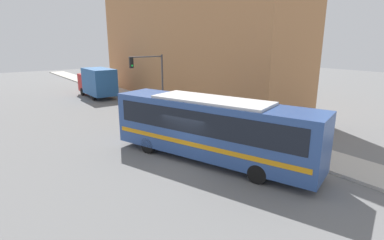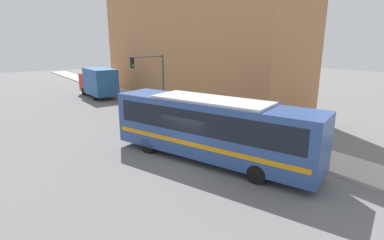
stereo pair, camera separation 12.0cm
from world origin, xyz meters
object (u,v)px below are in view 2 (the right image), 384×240
object	(u,v)px
city_bus	(211,126)
fire_hydrant	(203,117)
delivery_truck	(98,82)
traffic_light_pole	(152,72)
parking_meter	(174,102)

from	to	relation	value
city_bus	fire_hydrant	bearing A→B (deg)	36.04
delivery_truck	traffic_light_pole	bearing A→B (deg)	-82.35
city_bus	traffic_light_pole	xyz separation A→B (m)	(3.21, 12.04, 1.62)
parking_meter	fire_hydrant	bearing A→B (deg)	-90.00
city_bus	traffic_light_pole	world-z (taller)	traffic_light_pole
city_bus	traffic_light_pole	size ratio (longest dim) A/B	2.35
traffic_light_pole	parking_meter	world-z (taller)	traffic_light_pole
delivery_truck	fire_hydrant	bearing A→B (deg)	-81.70
fire_hydrant	parking_meter	bearing A→B (deg)	90.00
city_bus	delivery_truck	distance (m)	22.27
city_bus	parking_meter	world-z (taller)	city_bus
city_bus	parking_meter	size ratio (longest dim) A/B	8.17
fire_hydrant	parking_meter	world-z (taller)	parking_meter
delivery_truck	fire_hydrant	size ratio (longest dim) A/B	8.01
fire_hydrant	delivery_truck	bearing A→B (deg)	98.30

